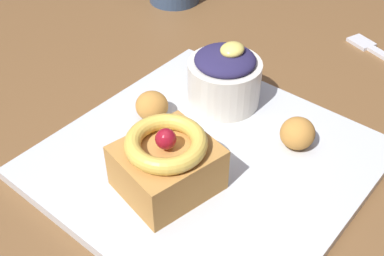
{
  "coord_description": "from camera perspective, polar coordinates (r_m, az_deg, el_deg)",
  "views": [
    {
      "loc": [
        -0.3,
        -0.34,
        1.09
      ],
      "look_at": [
        -0.01,
        -0.1,
        0.77
      ],
      "focal_mm": 45.36,
      "sensor_mm": 36.0,
      "label": 1
    }
  ],
  "objects": [
    {
      "name": "berry_ramekin",
      "position": [
        0.56,
        3.83,
        5.94
      ],
      "size": [
        0.08,
        0.08,
        0.08
      ],
      "color": "silver",
      "rests_on": "front_plate"
    },
    {
      "name": "front_plate",
      "position": [
        0.51,
        1.73,
        -3.84
      ],
      "size": [
        0.3,
        0.3,
        0.01
      ],
      "primitive_type": "cube",
      "color": "silver",
      "rests_on": "dining_table"
    },
    {
      "name": "dining_table",
      "position": [
        0.64,
        -6.3,
        -5.7
      ],
      "size": [
        1.23,
        0.92,
        0.73
      ],
      "color": "brown",
      "rests_on": "ground_plane"
    },
    {
      "name": "fritter_front",
      "position": [
        0.52,
        12.3,
        -0.61
      ],
      "size": [
        0.04,
        0.04,
        0.03
      ],
      "primitive_type": "ellipsoid",
      "color": "#BC7F38",
      "rests_on": "front_plate"
    },
    {
      "name": "fritter_middle",
      "position": [
        0.55,
        -4.74,
        2.62
      ],
      "size": [
        0.04,
        0.04,
        0.03
      ],
      "primitive_type": "ellipsoid",
      "color": "#BC7F38",
      "rests_on": "front_plate"
    },
    {
      "name": "cake_slice",
      "position": [
        0.45,
        -2.97,
        -4.05
      ],
      "size": [
        0.1,
        0.09,
        0.07
      ],
      "rotation": [
        0.0,
        0.0,
        -0.2
      ],
      "color": "#B77F3D",
      "rests_on": "front_plate"
    },
    {
      "name": "fork",
      "position": [
        0.73,
        21.18,
        8.2
      ],
      "size": [
        0.06,
        0.12,
        0.0
      ],
      "rotation": [
        0.0,
        0.0,
        1.23
      ],
      "color": "silver",
      "rests_on": "dining_table"
    }
  ]
}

